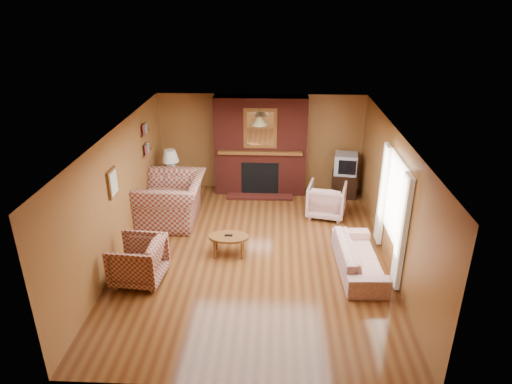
# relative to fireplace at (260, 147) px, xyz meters

# --- Properties ---
(floor) EXTENTS (6.50, 6.50, 0.00)m
(floor) POSITION_rel_fireplace_xyz_m (0.00, -2.98, -1.18)
(floor) COLOR #4B2510
(floor) RESTS_ON ground
(ceiling) EXTENTS (6.50, 6.50, 0.00)m
(ceiling) POSITION_rel_fireplace_xyz_m (0.00, -2.98, 1.22)
(ceiling) COLOR silver
(ceiling) RESTS_ON wall_back
(wall_back) EXTENTS (6.50, 0.00, 6.50)m
(wall_back) POSITION_rel_fireplace_xyz_m (0.00, 0.27, 0.02)
(wall_back) COLOR #93582D
(wall_back) RESTS_ON floor
(wall_front) EXTENTS (6.50, 0.00, 6.50)m
(wall_front) POSITION_rel_fireplace_xyz_m (0.00, -6.23, 0.02)
(wall_front) COLOR #93582D
(wall_front) RESTS_ON floor
(wall_left) EXTENTS (0.00, 6.50, 6.50)m
(wall_left) POSITION_rel_fireplace_xyz_m (-2.50, -2.98, 0.02)
(wall_left) COLOR #93582D
(wall_left) RESTS_ON floor
(wall_right) EXTENTS (0.00, 6.50, 6.50)m
(wall_right) POSITION_rel_fireplace_xyz_m (2.50, -2.98, 0.02)
(wall_right) COLOR #93582D
(wall_right) RESTS_ON floor
(fireplace) EXTENTS (2.20, 0.82, 2.40)m
(fireplace) POSITION_rel_fireplace_xyz_m (0.00, 0.00, 0.00)
(fireplace) COLOR #511811
(fireplace) RESTS_ON floor
(window_right) EXTENTS (0.10, 1.85, 2.00)m
(window_right) POSITION_rel_fireplace_xyz_m (2.45, -3.18, -0.06)
(window_right) COLOR beige
(window_right) RESTS_ON wall_right
(bookshelf) EXTENTS (0.09, 0.55, 0.71)m
(bookshelf) POSITION_rel_fireplace_xyz_m (-2.44, -1.08, 0.48)
(bookshelf) COLOR brown
(bookshelf) RESTS_ON wall_left
(botanical_print) EXTENTS (0.05, 0.40, 0.50)m
(botanical_print) POSITION_rel_fireplace_xyz_m (-2.47, -3.28, 0.37)
(botanical_print) COLOR brown
(botanical_print) RESTS_ON wall_left
(pendant_light) EXTENTS (0.36, 0.36, 0.48)m
(pendant_light) POSITION_rel_fireplace_xyz_m (0.00, -0.68, 0.82)
(pendant_light) COLOR black
(pendant_light) RESTS_ON ceiling
(plaid_loveseat) EXTENTS (1.35, 1.54, 1.00)m
(plaid_loveseat) POSITION_rel_fireplace_xyz_m (-1.85, -1.69, -0.68)
(plaid_loveseat) COLOR maroon
(plaid_loveseat) RESTS_ON floor
(plaid_armchair) EXTENTS (0.93, 0.91, 0.78)m
(plaid_armchair) POSITION_rel_fireplace_xyz_m (-1.95, -3.95, -0.79)
(plaid_armchair) COLOR maroon
(plaid_armchair) RESTS_ON floor
(floral_sofa) EXTENTS (0.79, 1.85, 0.53)m
(floral_sofa) POSITION_rel_fireplace_xyz_m (1.90, -3.46, -0.92)
(floral_sofa) COLOR beige
(floral_sofa) RESTS_ON floor
(floral_armchair) EXTENTS (0.96, 0.98, 0.75)m
(floral_armchair) POSITION_rel_fireplace_xyz_m (1.52, -1.27, -0.80)
(floral_armchair) COLOR beige
(floral_armchair) RESTS_ON floor
(coffee_table) EXTENTS (0.76, 0.47, 0.43)m
(coffee_table) POSITION_rel_fireplace_xyz_m (-0.48, -3.04, -0.83)
(coffee_table) COLOR brown
(coffee_table) RESTS_ON floor
(side_table) EXTENTS (0.46, 0.46, 0.58)m
(side_table) POSITION_rel_fireplace_xyz_m (-2.10, -0.53, -0.89)
(side_table) COLOR brown
(side_table) RESTS_ON floor
(table_lamp) EXTENTS (0.40, 0.40, 0.66)m
(table_lamp) POSITION_rel_fireplace_xyz_m (-2.10, -0.53, -0.24)
(table_lamp) COLOR white
(table_lamp) RESTS_ON side_table
(tv_stand) EXTENTS (0.57, 0.52, 0.60)m
(tv_stand) POSITION_rel_fireplace_xyz_m (2.05, -0.18, -0.88)
(tv_stand) COLOR black
(tv_stand) RESTS_ON floor
(crt_tv) EXTENTS (0.60, 0.59, 0.49)m
(crt_tv) POSITION_rel_fireplace_xyz_m (2.05, -0.19, -0.33)
(crt_tv) COLOR #A1A3A8
(crt_tv) RESTS_ON tv_stand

